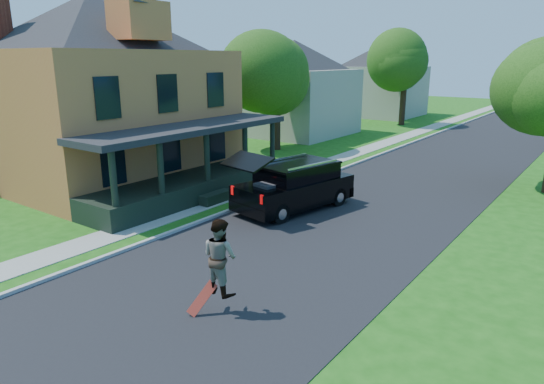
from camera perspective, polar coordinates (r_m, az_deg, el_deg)
The scene contains 13 objects.
ground at distance 12.98m, azimuth -7.06°, elevation -11.49°, with size 140.00×140.00×0.00m, color #1A5310.
street at distance 30.03m, azimuth 19.99°, elevation 3.31°, with size 8.00×120.00×0.02m, color black.
curb at distance 31.36m, azimuth 12.89°, elevation 4.34°, with size 0.15×120.00×0.12m, color #A2A29D.
sidewalk at distance 31.99m, azimuth 10.35°, elevation 4.69°, with size 1.30×120.00×0.03m, color gray.
front_walk at distance 23.39m, azimuth -14.07°, elevation 0.51°, with size 6.50×1.20×0.03m, color gray.
main_house at distance 25.31m, azimuth -19.77°, elevation 12.49°, with size 15.56×15.56×10.10m.
neighbor_house_mid at distance 38.88m, azimuth 2.59°, elevation 13.03°, with size 12.78×12.78×8.30m.
neighbor_house_far at distance 52.94m, azimuth 12.51°, elevation 13.34°, with size 12.78×12.78×8.30m.
black_suv at distance 19.23m, azimuth 2.63°, elevation 0.72°, with size 3.01×5.67×2.51m.
skateboarder at distance 11.45m, azimuth -6.15°, elevation -7.53°, with size 0.97×0.80×1.84m.
skateboard at distance 11.76m, azimuth -8.22°, elevation -12.42°, with size 0.50×0.60×0.82m.
tree_left_mid at distance 31.81m, azimuth 0.45°, elevation 14.39°, with size 6.89×6.59×8.18m.
tree_left_far at distance 45.60m, azimuth 15.42°, elevation 14.57°, with size 6.01×5.77×8.33m.
Camera 1 is at (8.03, -8.33, 5.87)m, focal length 32.00 mm.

